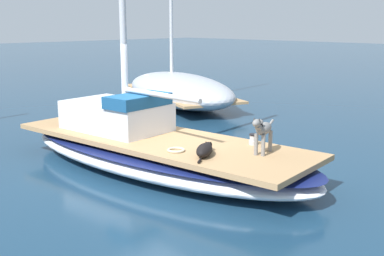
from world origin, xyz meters
name	(u,v)px	position (x,y,z in m)	size (l,w,h in m)	color
ground_plane	(158,168)	(0.00, 0.00, 0.00)	(120.00, 120.00, 0.00)	navy
sailboat_main	(157,153)	(0.00, 0.00, 0.34)	(3.27, 7.46, 0.66)	white
cabin_house	(118,114)	(-0.13, 1.11, 1.01)	(1.63, 2.36, 0.84)	silver
dog_black	(205,150)	(-0.30, -1.62, 0.77)	(0.85, 0.57, 0.22)	black
dog_grey	(263,130)	(0.51, -2.24, 1.08)	(0.92, 0.37, 0.70)	gray
deck_winch	(253,140)	(0.91, -1.73, 0.76)	(0.16, 0.16, 0.21)	#B7B7BC
coiled_rope	(176,150)	(-0.45, -1.05, 0.68)	(0.32, 0.32, 0.04)	beige
moored_boat_starboard_side	(179,89)	(5.55, 5.22, 0.60)	(4.80, 7.05, 8.43)	#B2B7C1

